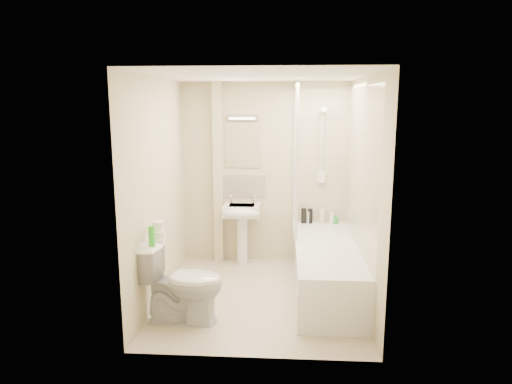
{
  "coord_description": "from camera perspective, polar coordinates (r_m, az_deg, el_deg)",
  "views": [
    {
      "loc": [
        0.27,
        -4.77,
        2.12
      ],
      "look_at": [
        -0.05,
        0.2,
        1.15
      ],
      "focal_mm": 32.0,
      "sensor_mm": 36.0,
      "label": 1
    }
  ],
  "objects": [
    {
      "name": "bottle_green",
      "position": [
        6.16,
        9.94,
        -3.49
      ],
      "size": [
        0.06,
        0.06,
        0.09
      ],
      "primitive_type": "cylinder",
      "color": "green",
      "rests_on": "bathtub"
    },
    {
      "name": "ceiling",
      "position": [
        4.79,
        0.47,
        14.35
      ],
      "size": [
        2.2,
        2.5,
        0.02
      ],
      "primitive_type": "cube",
      "color": "white",
      "rests_on": "wall_back"
    },
    {
      "name": "shower_fixture",
      "position": [
        6.01,
        8.27,
        5.4
      ],
      "size": [
        0.1,
        0.16,
        0.99
      ],
      "color": "white",
      "rests_on": "wall_back"
    },
    {
      "name": "wall_back",
      "position": [
        6.1,
        1.11,
        2.31
      ],
      "size": [
        2.2,
        0.02,
        2.4
      ],
      "primitive_type": "cube",
      "color": "beige",
      "rests_on": "ground"
    },
    {
      "name": "pedestal_sink",
      "position": [
        6.0,
        -1.81,
        -3.21
      ],
      "size": [
        0.48,
        0.46,
        0.93
      ],
      "color": "white",
      "rests_on": "ground"
    },
    {
      "name": "toilet",
      "position": [
        4.6,
        -9.17,
        -11.07
      ],
      "size": [
        0.49,
        0.81,
        0.8
      ],
      "primitive_type": "imported",
      "rotation": [
        0.0,
        0.0,
        1.55
      ],
      "color": "white",
      "rests_on": "ground"
    },
    {
      "name": "bottle_white_a",
      "position": [
        6.13,
        6.66,
        -3.17
      ],
      "size": [
        0.05,
        0.05,
        0.16
      ],
      "primitive_type": "cylinder",
      "color": "white",
      "rests_on": "bathtub"
    },
    {
      "name": "toilet_roll_upper",
      "position": [
        4.58,
        -12.11,
        -4.15
      ],
      "size": [
        0.11,
        0.11,
        0.09
      ],
      "primitive_type": "cylinder",
      "color": "white",
      "rests_on": "toilet_roll_lower"
    },
    {
      "name": "splashback",
      "position": [
        6.14,
        -1.63,
        0.76
      ],
      "size": [
        0.6,
        0.02,
        0.3
      ],
      "primitive_type": "cube",
      "color": "beige",
      "rests_on": "wall_back"
    },
    {
      "name": "toilet_roll_lower",
      "position": [
        4.58,
        -11.97,
        -5.38
      ],
      "size": [
        0.11,
        0.11,
        0.09
      ],
      "primitive_type": "cylinder",
      "color": "white",
      "rests_on": "toilet"
    },
    {
      "name": "tile_back",
      "position": [
        6.07,
        8.22,
        4.31
      ],
      "size": [
        0.7,
        0.01,
        1.75
      ],
      "primitive_type": "cube",
      "color": "beige",
      "rests_on": "wall_back"
    },
    {
      "name": "shower_screen",
      "position": [
        5.61,
        5.0,
        4.1
      ],
      "size": [
        0.04,
        0.92,
        1.8
      ],
      "color": "white",
      "rests_on": "bathtub"
    },
    {
      "name": "pipe_boxing",
      "position": [
        6.1,
        -4.75,
        2.28
      ],
      "size": [
        0.12,
        0.12,
        2.4
      ],
      "primitive_type": "cube",
      "color": "beige",
      "rests_on": "ground"
    },
    {
      "name": "bottle_black_a",
      "position": [
        6.12,
        5.98,
        -2.97
      ],
      "size": [
        0.07,
        0.07,
        0.2
      ],
      "primitive_type": "cylinder",
      "color": "black",
      "rests_on": "bathtub"
    },
    {
      "name": "wall_right",
      "position": [
        4.93,
        13.31,
        -0.06
      ],
      "size": [
        0.02,
        2.5,
        2.4
      ],
      "primitive_type": "cube",
      "color": "beige",
      "rests_on": "ground"
    },
    {
      "name": "bathtub",
      "position": [
        5.32,
        8.75,
        -9.27
      ],
      "size": [
        0.7,
        2.1,
        0.55
      ],
      "color": "white",
      "rests_on": "ground"
    },
    {
      "name": "wall_left",
      "position": [
        5.05,
        -12.12,
        0.25
      ],
      "size": [
        0.02,
        2.5,
        2.4
      ],
      "primitive_type": "cube",
      "color": "beige",
      "rests_on": "ground"
    },
    {
      "name": "mirror",
      "position": [
        6.06,
        -1.66,
        5.88
      ],
      "size": [
        0.46,
        0.01,
        0.6
      ],
      "primitive_type": "cube",
      "color": "white",
      "rests_on": "wall_back"
    },
    {
      "name": "bottle_black_b",
      "position": [
        6.12,
        6.8,
        -3.0
      ],
      "size": [
        0.06,
        0.06,
        0.2
      ],
      "primitive_type": "cylinder",
      "color": "black",
      "rests_on": "bathtub"
    },
    {
      "name": "floor",
      "position": [
        5.23,
        0.43,
        -12.92
      ],
      "size": [
        2.5,
        2.5,
        0.0
      ],
      "primitive_type": "plane",
      "color": "beige",
      "rests_on": "ground"
    },
    {
      "name": "tile_right",
      "position": [
        5.09,
        12.92,
        2.86
      ],
      "size": [
        0.01,
        2.1,
        1.75
      ],
      "primitive_type": "cube",
      "color": "beige",
      "rests_on": "wall_right"
    },
    {
      "name": "bottle_cream",
      "position": [
        6.13,
        8.29,
        -3.05
      ],
      "size": [
        0.06,
        0.06,
        0.19
      ],
      "primitive_type": "cylinder",
      "color": "beige",
      "rests_on": "bathtub"
    },
    {
      "name": "strip_light",
      "position": [
        6.02,
        -1.7,
        9.37
      ],
      "size": [
        0.42,
        0.07,
        0.07
      ],
      "primitive_type": "cube",
      "color": "silver",
      "rests_on": "wall_back"
    },
    {
      "name": "green_bottle",
      "position": [
        4.41,
        -12.91,
        -5.38
      ],
      "size": [
        0.06,
        0.06,
        0.19
      ],
      "primitive_type": "cylinder",
      "color": "green",
      "rests_on": "toilet"
    },
    {
      "name": "bottle_white_b",
      "position": [
        6.15,
        9.45,
        -3.24
      ],
      "size": [
        0.06,
        0.06,
        0.15
      ],
      "primitive_type": "cylinder",
      "color": "white",
      "rests_on": "bathtub"
    }
  ]
}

